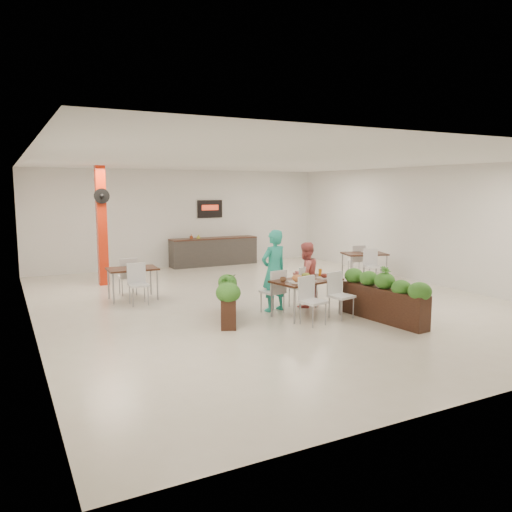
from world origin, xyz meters
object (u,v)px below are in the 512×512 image
(main_table, at_px, (306,285))
(side_table_a, at_px, (133,273))
(diner_man, at_px, (274,271))
(planter_left, at_px, (228,295))
(service_counter, at_px, (214,251))
(diner_woman, at_px, (306,275))
(planter_right, at_px, (384,296))
(side_table_b, at_px, (364,257))
(red_column, at_px, (102,224))

(main_table, height_order, side_table_a, same)
(diner_man, height_order, planter_left, diner_man)
(service_counter, distance_m, side_table_a, 5.50)
(main_table, distance_m, diner_woman, 0.78)
(planter_right, bearing_deg, planter_left, 150.13)
(planter_right, relative_size, side_table_b, 1.24)
(main_table, relative_size, planter_right, 0.88)
(planter_left, distance_m, side_table_b, 5.84)
(service_counter, height_order, diner_man, service_counter)
(planter_left, bearing_deg, diner_woman, 5.62)
(side_table_b, bearing_deg, planter_left, -140.18)
(side_table_a, bearing_deg, side_table_b, -1.63)
(red_column, distance_m, side_table_a, 2.41)
(side_table_b, bearing_deg, red_column, 176.21)
(main_table, relative_size, side_table_a, 1.12)
(side_table_a, bearing_deg, service_counter, 48.72)
(main_table, bearing_deg, diner_man, 120.80)
(service_counter, bearing_deg, planter_right, -88.69)
(red_column, distance_m, main_table, 6.22)
(main_table, relative_size, diner_man, 1.05)
(planter_left, relative_size, side_table_a, 1.02)
(main_table, xyz_separation_m, diner_man, (-0.39, 0.66, 0.23))
(red_column, height_order, main_table, red_column)
(red_column, xyz_separation_m, diner_woman, (3.47, -4.66, -0.93))
(diner_man, bearing_deg, service_counter, -112.54)
(planter_left, relative_size, planter_right, 0.80)
(red_column, bearing_deg, diner_man, -60.14)
(planter_left, bearing_deg, diner_man, 9.44)
(side_table_a, distance_m, side_table_b, 6.62)
(diner_man, height_order, side_table_b, diner_man)
(red_column, xyz_separation_m, service_counter, (4.00, 1.86, -1.15))
(service_counter, bearing_deg, main_table, -97.41)
(planter_left, distance_m, planter_right, 3.08)
(red_column, xyz_separation_m, side_table_a, (0.27, -2.17, -1.02))
(red_column, xyz_separation_m, planter_right, (4.19, -6.38, -1.13))
(planter_left, xyz_separation_m, side_table_a, (-1.25, 2.68, 0.13))
(planter_right, bearing_deg, diner_woman, 112.47)
(red_column, relative_size, service_counter, 1.07)
(main_table, bearing_deg, service_counter, 82.59)
(main_table, xyz_separation_m, side_table_a, (-2.80, 3.14, -0.01))
(diner_woman, xyz_separation_m, side_table_a, (-3.21, 2.49, -0.09))
(service_counter, xyz_separation_m, main_table, (-0.93, -7.18, 0.14))
(diner_man, distance_m, diner_woman, 0.81)
(main_table, bearing_deg, side_table_b, 36.15)
(service_counter, height_order, side_table_b, service_counter)
(planter_right, bearing_deg, service_counter, 91.31)
(service_counter, height_order, planter_right, service_counter)
(planter_right, relative_size, side_table_a, 1.27)
(service_counter, height_order, planter_left, service_counter)
(planter_right, height_order, side_table_a, planter_right)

